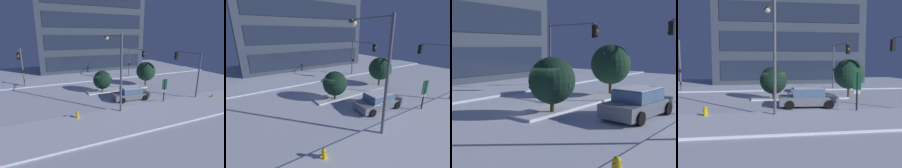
% 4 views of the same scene
% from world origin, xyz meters
% --- Properties ---
extents(ground, '(52.00, 52.00, 0.00)m').
position_xyz_m(ground, '(0.00, 0.00, 0.00)').
color(ground, silver).
extents(curb_strip_near, '(52.00, 5.20, 0.14)m').
position_xyz_m(curb_strip_near, '(0.00, -8.71, 0.07)').
color(curb_strip_near, silver).
rests_on(curb_strip_near, ground).
extents(curb_strip_far, '(52.00, 5.20, 0.14)m').
position_xyz_m(curb_strip_far, '(0.00, 8.71, 0.07)').
color(curb_strip_far, silver).
rests_on(curb_strip_far, ground).
extents(median_strip, '(9.00, 1.80, 0.14)m').
position_xyz_m(median_strip, '(2.47, 0.20, 0.07)').
color(median_strip, silver).
rests_on(median_strip, ground).
extents(car_near, '(4.63, 2.30, 1.49)m').
position_xyz_m(car_near, '(2.30, -4.07, 0.71)').
color(car_near, slate).
rests_on(car_near, ground).
extents(traffic_light_corner_near_right, '(0.32, 4.33, 5.65)m').
position_xyz_m(traffic_light_corner_near_right, '(9.86, -5.15, 3.96)').
color(traffic_light_corner_near_right, '#565960').
rests_on(traffic_light_corner_near_right, ground).
extents(traffic_light_corner_far_right, '(0.32, 5.06, 5.51)m').
position_xyz_m(traffic_light_corner_far_right, '(7.87, 4.88, 3.85)').
color(traffic_light_corner_far_right, '#565960').
rests_on(traffic_light_corner_far_right, ground).
extents(traffic_light_corner_far_left, '(0.32, 3.93, 5.82)m').
position_xyz_m(traffic_light_corner_far_left, '(-9.94, 5.41, 3.98)').
color(traffic_light_corner_far_left, '#565960').
rests_on(traffic_light_corner_far_left, ground).
extents(street_lamp_arched, '(0.62, 3.42, 7.67)m').
position_xyz_m(street_lamp_arched, '(-0.56, -6.07, 5.03)').
color(street_lamp_arched, '#565960').
rests_on(street_lamp_arched, ground).
extents(fire_hydrant, '(0.48, 0.26, 0.77)m').
position_xyz_m(fire_hydrant, '(-4.84, -6.81, 0.37)').
color(fire_hydrant, gold).
rests_on(fire_hydrant, ground).
extents(parking_info_sign, '(0.55, 0.16, 2.79)m').
position_xyz_m(parking_info_sign, '(5.24, -6.51, 1.77)').
color(parking_info_sign, black).
rests_on(parking_info_sign, ground).
extents(decorated_tree_median, '(2.46, 2.53, 3.02)m').
position_xyz_m(decorated_tree_median, '(-0.04, -0.34, 1.79)').
color(decorated_tree_median, '#473323').
rests_on(decorated_tree_median, ground).
extents(decorated_tree_left_of_median, '(2.90, 2.90, 3.69)m').
position_xyz_m(decorated_tree_left_of_median, '(7.35, 0.48, 2.24)').
color(decorated_tree_left_of_median, '#473323').
rests_on(decorated_tree_left_of_median, ground).
extents(construction_cone, '(0.36, 0.36, 0.55)m').
position_xyz_m(construction_cone, '(11.85, -7.63, 0.28)').
color(construction_cone, orange).
rests_on(construction_cone, ground).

